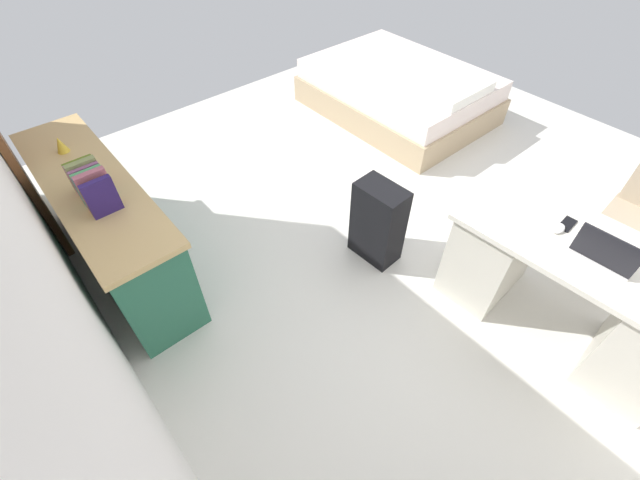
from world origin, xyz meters
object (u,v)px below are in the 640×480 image
(computer_mouse, at_px, (559,228))
(bed, at_px, (399,92))
(desk, at_px, (566,288))
(suitcase_black, at_px, (378,223))
(laptop, at_px, (606,252))
(cell_phone_by_mouse, at_px, (567,224))
(credenza, at_px, (109,225))
(figurine_small, at_px, (60,145))
(office_chair, at_px, (638,228))

(computer_mouse, bearing_deg, bed, -33.20)
(desk, distance_m, bed, 2.86)
(suitcase_black, height_order, laptop, laptop)
(bed, height_order, cell_phone_by_mouse, cell_phone_by_mouse)
(suitcase_black, bearing_deg, computer_mouse, -160.51)
(credenza, relative_size, suitcase_black, 2.80)
(bed, xyz_separation_m, computer_mouse, (-2.33, 1.32, 0.50))
(figurine_small, bearing_deg, laptop, -146.34)
(office_chair, relative_size, figurine_small, 8.55)
(suitcase_black, relative_size, computer_mouse, 6.44)
(computer_mouse, height_order, cell_phone_by_mouse, computer_mouse)
(laptop, bearing_deg, desk, -29.82)
(office_chair, bearing_deg, figurine_small, 43.93)
(desk, bearing_deg, credenza, 39.29)
(desk, relative_size, bed, 0.78)
(office_chair, distance_m, suitcase_black, 1.77)
(computer_mouse, xyz_separation_m, figurine_small, (2.57, 1.91, 0.09))
(credenza, distance_m, suitcase_black, 1.90)
(office_chair, xyz_separation_m, figurine_small, (2.85, 2.75, 0.41))
(credenza, height_order, laptop, laptop)
(suitcase_black, bearing_deg, cell_phone_by_mouse, -156.77)
(desk, distance_m, office_chair, 0.83)
(desk, bearing_deg, office_chair, -94.93)
(computer_mouse, bearing_deg, credenza, 38.20)
(office_chair, bearing_deg, suitcase_black, 44.57)
(office_chair, xyz_separation_m, computer_mouse, (0.28, 0.83, 0.33))
(bed, xyz_separation_m, laptop, (-2.59, 1.35, 0.54))
(desk, xyz_separation_m, suitcase_black, (1.19, 0.42, -0.06))
(cell_phone_by_mouse, bearing_deg, figurine_small, 34.30)
(office_chair, xyz_separation_m, suitcase_black, (1.26, 1.24, -0.10))
(office_chair, bearing_deg, desk, 85.07)
(computer_mouse, bearing_deg, figurine_small, 33.05)
(cell_phone_by_mouse, height_order, figurine_small, figurine_small)
(desk, distance_m, cell_phone_by_mouse, 0.41)
(bed, bearing_deg, suitcase_black, 127.78)
(computer_mouse, xyz_separation_m, cell_phone_by_mouse, (-0.01, -0.08, -0.01))
(computer_mouse, bearing_deg, cell_phone_by_mouse, -102.19)
(office_chair, xyz_separation_m, credenza, (2.42, 2.74, -0.03))
(credenza, relative_size, laptop, 5.57)
(office_chair, bearing_deg, computer_mouse, 71.64)
(desk, bearing_deg, suitcase_black, 19.29)
(figurine_small, bearing_deg, cell_phone_by_mouse, -142.33)
(desk, height_order, credenza, credenza)
(credenza, bearing_deg, figurine_small, 0.20)
(bed, relative_size, suitcase_black, 2.96)
(computer_mouse, height_order, figurine_small, figurine_small)
(laptop, bearing_deg, credenza, 38.15)
(cell_phone_by_mouse, bearing_deg, desk, 155.02)
(credenza, height_order, computer_mouse, credenza)
(bed, bearing_deg, computer_mouse, 150.37)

